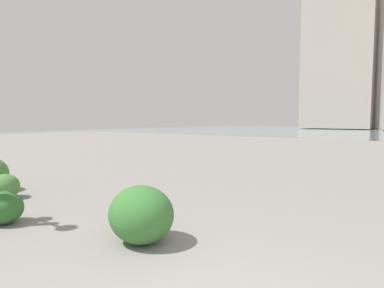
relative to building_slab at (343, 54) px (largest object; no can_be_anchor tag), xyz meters
The scene contains 4 objects.
building_slab is the anchor object (origin of this frame).
shrub_round 66.93m from the building_slab, 94.96° to the left, with size 0.60×0.54×0.51m.
shrub_wide 67.40m from the building_slab, 98.42° to the left, with size 0.91×0.82×0.77m.
shrub_tall 67.82m from the building_slab, 96.36° to the left, with size 0.60×0.54×0.51m.
Camera 1 is at (-0.92, 1.53, 1.65)m, focal length 29.48 mm.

